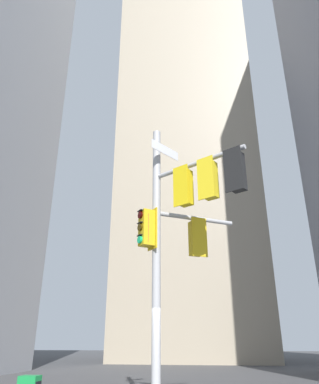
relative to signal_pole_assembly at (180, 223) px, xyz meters
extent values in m
cube|color=tan|center=(-1.08, 27.55, 19.61)|extent=(13.62, 13.62, 48.54)
cylinder|color=#B2B2B5|center=(-0.69, 0.28, -0.80)|extent=(0.23, 0.23, 7.72)
cylinder|color=#B2B2B5|center=(0.53, -0.48, 1.52)|extent=(2.51, 1.63, 0.13)
cylinder|color=#B2B2B5|center=(0.38, 0.93, 0.40)|extent=(2.21, 1.41, 0.13)
cube|color=yellow|center=(0.07, -0.41, 0.92)|extent=(0.42, 0.28, 1.14)
cube|color=yellow|center=(0.17, -0.25, 0.92)|extent=(0.47, 0.47, 1.00)
cylinder|color=red|center=(0.27, -0.08, 1.27)|extent=(0.20, 0.16, 0.20)
cube|color=black|center=(0.28, -0.08, 1.39)|extent=(0.22, 0.18, 0.02)
cylinder|color=#3C2C06|center=(0.27, -0.08, 0.92)|extent=(0.20, 0.16, 0.20)
cube|color=black|center=(0.28, -0.08, 1.04)|extent=(0.22, 0.18, 0.02)
cylinder|color=#06311C|center=(0.27, -0.08, 0.57)|extent=(0.20, 0.16, 0.20)
cube|color=black|center=(0.28, -0.08, 0.69)|extent=(0.22, 0.18, 0.02)
cube|color=yellow|center=(0.74, -0.83, 0.92)|extent=(0.42, 0.28, 1.14)
cube|color=yellow|center=(0.84, -0.67, 0.92)|extent=(0.47, 0.47, 1.00)
cylinder|color=#360605|center=(0.94, -0.50, 1.27)|extent=(0.20, 0.16, 0.20)
cube|color=black|center=(0.95, -0.49, 1.39)|extent=(0.22, 0.18, 0.02)
cylinder|color=#3C2C06|center=(0.94, -0.50, 0.92)|extent=(0.20, 0.16, 0.20)
cube|color=black|center=(0.95, -0.49, 1.04)|extent=(0.22, 0.18, 0.02)
cylinder|color=#19C672|center=(0.94, -0.50, 0.57)|extent=(0.20, 0.16, 0.20)
cube|color=black|center=(0.95, -0.49, 0.69)|extent=(0.22, 0.18, 0.02)
cube|color=black|center=(1.41, -1.25, 0.92)|extent=(0.42, 0.28, 1.14)
cube|color=black|center=(1.51, -1.09, 0.92)|extent=(0.47, 0.47, 1.00)
cylinder|color=#360605|center=(1.62, -0.92, 1.27)|extent=(0.20, 0.16, 0.20)
cube|color=black|center=(1.62, -0.91, 1.39)|extent=(0.22, 0.18, 0.02)
cylinder|color=yellow|center=(1.62, -0.92, 0.92)|extent=(0.20, 0.16, 0.20)
cube|color=black|center=(1.62, -0.91, 1.04)|extent=(0.22, 0.18, 0.02)
cylinder|color=#06311C|center=(1.62, -0.92, 0.57)|extent=(0.20, 0.16, 0.20)
cube|color=black|center=(1.62, -0.91, 0.69)|extent=(0.22, 0.18, 0.02)
cube|color=gold|center=(0.48, 0.77, -0.20)|extent=(0.43, 0.27, 1.14)
cube|color=gold|center=(0.38, 0.93, -0.20)|extent=(0.47, 0.47, 1.00)
cylinder|color=#360605|center=(0.28, 1.10, 0.15)|extent=(0.20, 0.16, 0.20)
cube|color=black|center=(0.27, 1.11, 0.27)|extent=(0.23, 0.18, 0.02)
cylinder|color=yellow|center=(0.28, 1.10, -0.20)|extent=(0.20, 0.16, 0.20)
cube|color=black|center=(0.27, 1.11, -0.08)|extent=(0.23, 0.18, 0.02)
cylinder|color=#06311C|center=(0.28, 1.10, -0.55)|extent=(0.20, 0.16, 0.20)
cube|color=black|center=(0.27, 1.11, -0.43)|extent=(0.23, 0.18, 0.02)
cube|color=gold|center=(-0.79, 0.21, -0.08)|extent=(0.32, 0.40, 1.14)
cube|color=gold|center=(-0.94, 0.09, -0.08)|extent=(0.48, 0.48, 1.00)
cylinder|color=#360605|center=(-1.09, -0.03, 0.27)|extent=(0.17, 0.19, 0.20)
cube|color=black|center=(-1.10, -0.04, 0.39)|extent=(0.19, 0.22, 0.02)
cylinder|color=#3C2C06|center=(-1.09, -0.03, -0.08)|extent=(0.17, 0.19, 0.20)
cube|color=black|center=(-1.10, -0.04, 0.04)|extent=(0.19, 0.22, 0.02)
cylinder|color=#19C672|center=(-1.09, -0.03, -0.43)|extent=(0.17, 0.19, 0.20)
cube|color=black|center=(-1.10, -0.04, -0.31)|extent=(0.19, 0.22, 0.02)
cube|color=white|center=(-0.40, 0.08, 2.30)|extent=(0.67, 0.96, 0.28)
cube|color=#19479E|center=(-0.40, 0.08, 2.30)|extent=(0.64, 0.92, 0.24)
cube|color=red|center=(-0.91, 0.25, -0.11)|extent=(0.11, 0.64, 0.80)
cube|color=white|center=(-0.91, 0.25, -0.11)|extent=(0.10, 0.60, 0.76)
camera|label=1|loc=(0.75, -9.34, -2.93)|focal=33.93mm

